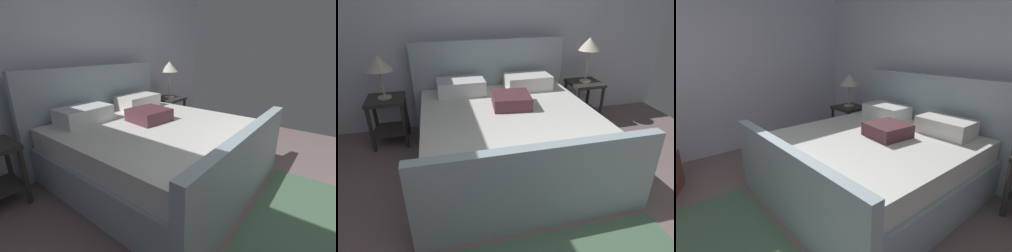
{
  "view_description": "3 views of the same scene",
  "coord_description": "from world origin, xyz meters",
  "views": [
    {
      "loc": [
        -2.1,
        0.33,
        1.41
      ],
      "look_at": [
        -0.43,
        1.59,
        0.7
      ],
      "focal_mm": 24.59,
      "sensor_mm": 36.0,
      "label": 1
    },
    {
      "loc": [
        -1.01,
        -0.79,
        1.82
      ],
      "look_at": [
        -0.36,
        1.73,
        0.53
      ],
      "focal_mm": 30.59,
      "sensor_mm": 36.0,
      "label": 2
    },
    {
      "loc": [
        1.49,
        -0.03,
        1.56
      ],
      "look_at": [
        -0.53,
        1.68,
        0.73
      ],
      "focal_mm": 27.97,
      "sensor_mm": 36.0,
      "label": 3
    }
  ],
  "objects": [
    {
      "name": "bed",
      "position": [
        -0.28,
        1.94,
        0.35
      ],
      "size": [
        2.02,
        2.13,
        1.2
      ],
      "color": "#9EB2BB",
      "rests_on": "ground"
    },
    {
      "name": "table_lamp_right",
      "position": [
        1.04,
        2.68,
        1.1
      ],
      "size": [
        0.3,
        0.3,
        0.61
      ],
      "color": "#B7B293",
      "rests_on": "nightstand_right"
    },
    {
      "name": "nightstand_right",
      "position": [
        1.04,
        2.68,
        0.4
      ],
      "size": [
        0.44,
        0.44,
        0.6
      ],
      "color": "#312C29",
      "rests_on": "ground"
    },
    {
      "name": "area_rug",
      "position": [
        -0.28,
        0.24,
        0.01
      ],
      "size": [
        1.93,
        1.09,
        0.01
      ],
      "primitive_type": "cube",
      "rotation": [
        0.0,
        0.0,
        -0.01
      ],
      "color": "#4A694F",
      "rests_on": "ground"
    },
    {
      "name": "wall_back",
      "position": [
        0.0,
        3.15,
        1.34
      ],
      "size": [
        5.02,
        0.12,
        2.68
      ],
      "primitive_type": "cube",
      "color": "silver",
      "rests_on": "ground"
    }
  ]
}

